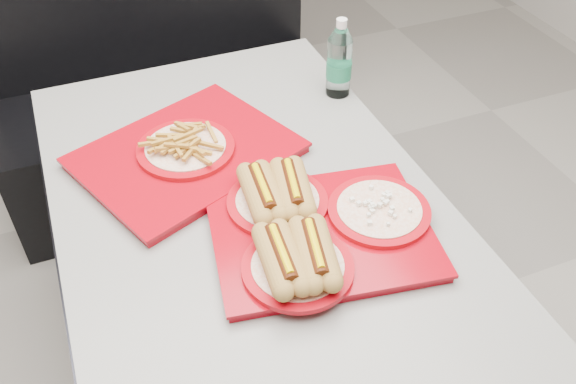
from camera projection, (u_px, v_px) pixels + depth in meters
name	position (u px, v px, depth m)	size (l,w,h in m)	color
ground	(258.00, 370.00, 1.97)	(6.00, 6.00, 0.00)	gray
diner_table	(251.00, 246.00, 1.58)	(0.92, 1.42, 0.75)	black
booth_bench	(163.00, 93.00, 2.46)	(1.30, 0.57, 1.35)	black
tray_near	(313.00, 227.00, 1.35)	(0.54, 0.46, 0.11)	#96040F
tray_far	(186.00, 151.00, 1.57)	(0.63, 0.57, 0.10)	#96040F
water_bottle	(339.00, 62.00, 1.76)	(0.07, 0.07, 0.24)	silver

